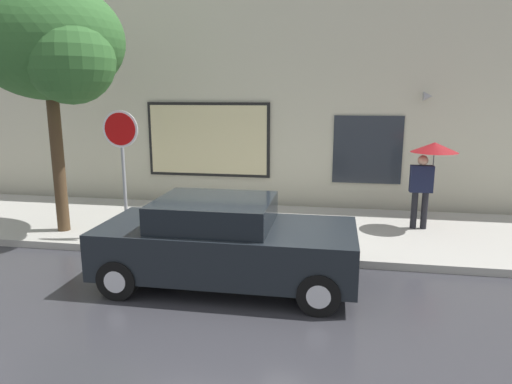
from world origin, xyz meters
name	(u,v)px	position (x,y,z in m)	size (l,w,h in m)	color
ground_plane	(228,282)	(0.00, 0.00, 0.00)	(60.00, 60.00, 0.00)	#333338
sidewalk	(258,228)	(0.00, 3.00, 0.07)	(20.00, 4.00, 0.15)	#A3A099
building_facade	(273,82)	(-0.01, 5.50, 3.48)	(20.00, 0.67, 7.00)	beige
parked_car	(225,243)	(-0.02, -0.09, 0.73)	(4.21, 1.94, 1.46)	black
fire_hydrant	(246,222)	(-0.05, 1.89, 0.52)	(0.30, 0.44, 0.76)	white
pedestrian_with_umbrella	(430,160)	(3.80, 3.36, 1.72)	(1.02, 1.02, 1.97)	black
street_tree	(52,45)	(-4.08, 1.77, 4.13)	(3.23, 2.75, 5.29)	#4C3823
stop_sign	(122,149)	(-2.59, 1.59, 2.05)	(0.76, 0.10, 2.68)	gray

